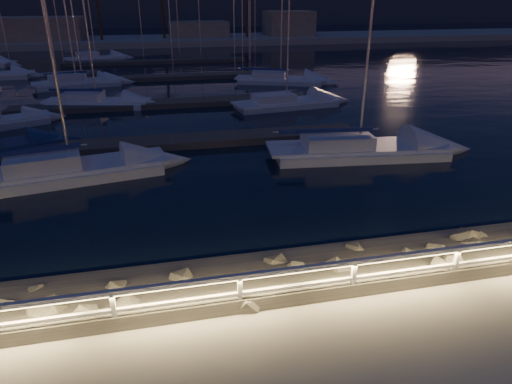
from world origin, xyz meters
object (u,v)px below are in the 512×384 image
sailboat_b (66,169)px  sailboat_e (74,82)px  guard_rail (196,290)px  sailboat_h (284,102)px  sailboat_n (94,58)px  sailboat_j (81,82)px  sailboat_l (278,79)px  sailboat_c (94,101)px  sailboat_d (354,148)px

sailboat_b → sailboat_e: size_ratio=1.15×
guard_rail → sailboat_h: (8.92, 23.61, -0.96)m
guard_rail → sailboat_h: 25.26m
guard_rail → sailboat_n: sailboat_n is taller
sailboat_b → sailboat_h: size_ratio=1.07×
sailboat_b → sailboat_j: sailboat_b is taller
guard_rail → sailboat_l: sailboat_l is taller
sailboat_e → sailboat_h: bearing=-52.7°
sailboat_h → sailboat_l: size_ratio=0.97×
guard_rail → sailboat_l: size_ratio=3.07×
sailboat_c → sailboat_n: bearing=109.2°
sailboat_l → sailboat_n: 27.51m
sailboat_b → sailboat_n: bearing=83.3°
guard_rail → sailboat_h: size_ratio=3.17×
sailboat_l → sailboat_h: bearing=-80.9°
sailboat_e → sailboat_h: sailboat_h is taller
sailboat_e → guard_rail: bearing=-94.5°
sailboat_l → sailboat_c: bearing=-136.2°
sailboat_c → sailboat_d: sailboat_d is taller
sailboat_b → sailboat_l: size_ratio=1.03×
sailboat_b → sailboat_e: sailboat_b is taller
sailboat_e → sailboat_j: bearing=13.6°
sailboat_h → sailboat_l: (2.22, 9.85, 0.01)m
sailboat_l → sailboat_j: bearing=-166.0°
guard_rail → sailboat_b: bearing=112.0°
sailboat_d → sailboat_h: size_ratio=1.17×
sailboat_d → sailboat_n: sailboat_d is taller
sailboat_d → sailboat_c: bearing=140.2°
sailboat_c → sailboat_b: bearing=-75.6°
sailboat_c → sailboat_d: size_ratio=0.81×
sailboat_l → sailboat_d: bearing=-72.6°
sailboat_l → sailboat_n: sailboat_l is taller
sailboat_d → sailboat_j: sailboat_d is taller
sailboat_j → sailboat_l: (18.20, -2.52, 0.00)m
guard_rail → sailboat_c: (-4.99, 26.94, -0.96)m
sailboat_d → guard_rail: bearing=-122.1°
sailboat_e → sailboat_l: sailboat_l is taller
sailboat_d → sailboat_b: bearing=-173.6°
sailboat_d → sailboat_n: bearing=118.3°
guard_rail → sailboat_e: (-7.57, 35.68, -0.92)m
sailboat_d → sailboat_l: bearing=91.6°
sailboat_j → sailboat_l: sailboat_l is taller
sailboat_e → sailboat_n: (0.04, 17.98, -0.03)m
sailboat_j → sailboat_e: bearing=-155.2°
sailboat_b → sailboat_c: size_ratio=1.13×
guard_rail → sailboat_e: size_ratio=3.41×
sailboat_h → sailboat_j: 20.21m
sailboat_d → sailboat_e: sailboat_d is taller
guard_rail → sailboat_l: 35.28m
sailboat_e → sailboat_n: sailboat_e is taller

